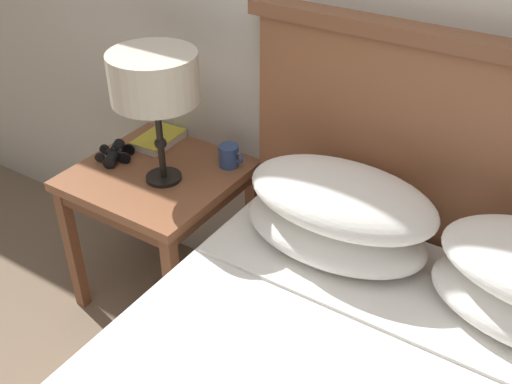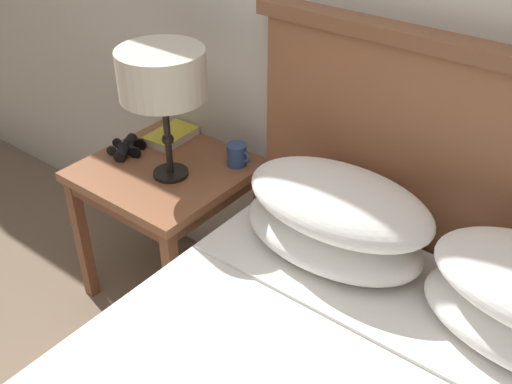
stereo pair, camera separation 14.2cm
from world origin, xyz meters
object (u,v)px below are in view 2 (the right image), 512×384
Objects in this scene: book_on_nightstand at (171,135)px; binoculars_pair at (126,147)px; nightstand at (168,184)px; coffee_mug at (237,155)px; table_lamp at (162,77)px.

binoculars_pair reaches higher than book_on_nightstand.
coffee_mug is (0.21, 0.17, 0.12)m from nightstand.
table_lamp is (0.06, -0.03, 0.47)m from nightstand.
nightstand is at bearing 149.93° from table_lamp.
coffee_mug is at bearing 39.88° from nightstand.
nightstand is at bearing 6.91° from binoculars_pair.
table_lamp is 0.44m from binoculars_pair.
table_lamp reaches higher than book_on_nightstand.
book_on_nightstand is 0.34m from coffee_mug.
binoculars_pair is at bearing 177.64° from table_lamp.
binoculars_pair is (-0.06, -0.19, 0.01)m from book_on_nightstand.
nightstand is 1.26× the size of table_lamp.
coffee_mug reaches higher than book_on_nightstand.
coffee_mug is at bearing 1.34° from book_on_nightstand.
table_lamp is 2.22× the size of book_on_nightstand.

